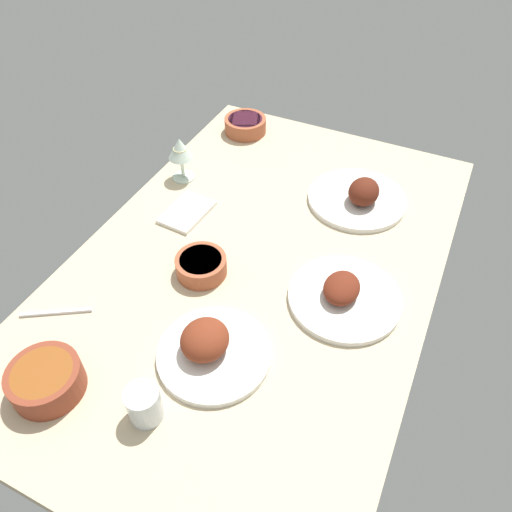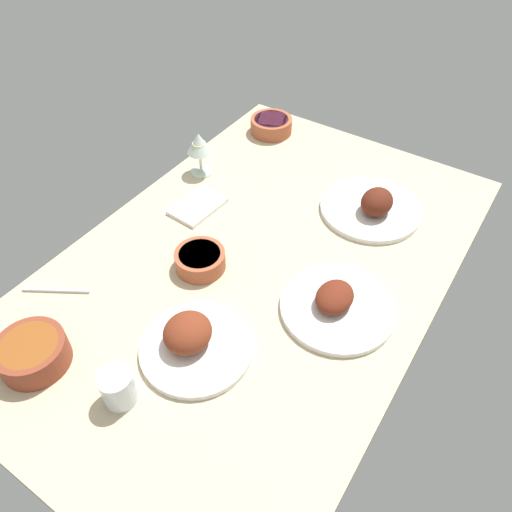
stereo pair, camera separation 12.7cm
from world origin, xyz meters
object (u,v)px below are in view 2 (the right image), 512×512
(plate_center_main, at_px, (337,304))
(folded_napkin, at_px, (198,206))
(bowl_soup, at_px, (32,353))
(fork_loose, at_px, (56,290))
(bowl_onions, at_px, (271,125))
(wine_glass, at_px, (199,145))
(plate_near_viewer, at_px, (192,341))
(plate_far_side, at_px, (372,207))
(water_tumbler, at_px, (118,388))
(bowl_cream, at_px, (200,259))

(plate_center_main, xyz_separation_m, folded_napkin, (0.11, 0.51, -0.01))
(bowl_soup, height_order, fork_loose, bowl_soup)
(bowl_onions, xyz_separation_m, wine_glass, (-0.32, 0.06, 0.07))
(plate_near_viewer, relative_size, folded_napkin, 1.62)
(plate_far_side, distance_m, bowl_soup, 0.95)
(plate_near_viewer, xyz_separation_m, water_tumbler, (-0.18, 0.05, 0.01))
(folded_napkin, height_order, fork_loose, folded_napkin)
(plate_far_side, relative_size, bowl_onions, 2.00)
(bowl_soup, xyz_separation_m, water_tumbler, (0.04, -0.22, 0.01))
(folded_napkin, bearing_deg, fork_loose, 168.38)
(plate_far_side, height_order, bowl_cream, plate_far_side)
(bowl_cream, xyz_separation_m, fork_loose, (-0.26, 0.25, -0.02))
(bowl_soup, bearing_deg, water_tumbler, -79.96)
(wine_glass, distance_m, folded_napkin, 0.20)
(folded_napkin, relative_size, fork_loose, 0.93)
(plate_near_viewer, distance_m, folded_napkin, 0.49)
(plate_far_side, bearing_deg, water_tumbler, 167.53)
(bowl_soup, distance_m, water_tumbler, 0.22)
(plate_far_side, bearing_deg, bowl_cream, 147.95)
(bowl_onions, bearing_deg, plate_far_side, -113.69)
(bowl_cream, xyz_separation_m, bowl_onions, (0.65, 0.20, 0.00))
(plate_near_viewer, distance_m, fork_loose, 0.39)
(plate_near_viewer, relative_size, bowl_cream, 1.94)
(wine_glass, bearing_deg, bowl_onions, -9.83)
(bowl_cream, distance_m, water_tumbler, 0.40)
(plate_far_side, relative_size, folded_napkin, 1.86)
(plate_near_viewer, bearing_deg, bowl_cream, 34.30)
(wine_glass, height_order, folded_napkin, wine_glass)
(bowl_soup, distance_m, wine_glass, 0.76)
(fork_loose, bearing_deg, wine_glass, 59.55)
(plate_far_side, xyz_separation_m, bowl_cream, (-0.44, 0.28, 0.00))
(bowl_onions, distance_m, wine_glass, 0.34)
(plate_near_viewer, distance_m, water_tumbler, 0.18)
(plate_center_main, bearing_deg, folded_napkin, 77.42)
(plate_far_side, height_order, plate_center_main, plate_far_side)
(folded_napkin, distance_m, fork_loose, 0.45)
(bowl_cream, relative_size, fork_loose, 0.77)
(plate_far_side, relative_size, wine_glass, 2.06)
(plate_far_side, height_order, bowl_soup, plate_far_side)
(wine_glass, relative_size, water_tumbler, 1.70)
(bowl_soup, bearing_deg, plate_center_main, -44.09)
(wine_glass, bearing_deg, fork_loose, -179.23)
(plate_near_viewer, bearing_deg, bowl_soup, 129.63)
(plate_far_side, bearing_deg, wine_glass, 102.31)
(water_tumbler, bearing_deg, bowl_onions, 15.74)
(bowl_soup, height_order, wine_glass, wine_glass)
(bowl_cream, height_order, folded_napkin, bowl_cream)
(fork_loose, bearing_deg, folded_napkin, 47.16)
(water_tumbler, bearing_deg, plate_far_side, -12.47)
(bowl_cream, bearing_deg, plate_far_side, -32.05)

